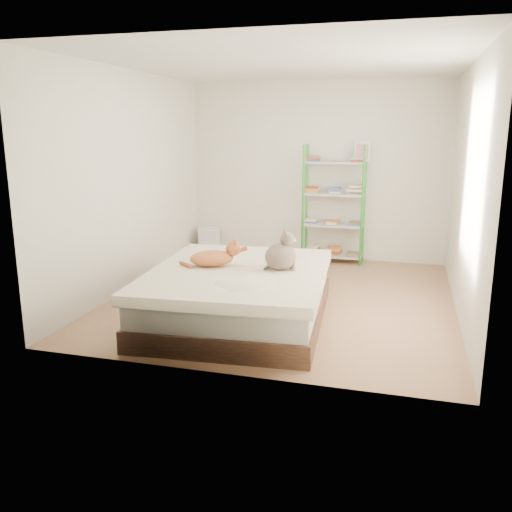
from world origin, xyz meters
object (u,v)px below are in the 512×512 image
(cardboard_box, at_px, (301,270))
(white_bin, at_px, (209,241))
(bed, at_px, (239,295))
(orange_cat, at_px, (212,256))
(shelf_unit, at_px, (334,208))
(grey_cat, at_px, (281,251))

(cardboard_box, relative_size, white_bin, 1.18)
(bed, bearing_deg, cardboard_box, 72.70)
(orange_cat, xyz_separation_m, shelf_unit, (0.88, 2.74, 0.15))
(grey_cat, relative_size, shelf_unit, 0.22)
(grey_cat, relative_size, cardboard_box, 0.76)
(grey_cat, distance_m, cardboard_box, 1.52)
(bed, distance_m, shelf_unit, 2.88)
(orange_cat, xyz_separation_m, grey_cat, (0.71, 0.05, 0.09))
(orange_cat, relative_size, white_bin, 1.23)
(orange_cat, distance_m, cardboard_box, 1.67)
(bed, relative_size, orange_cat, 4.30)
(grey_cat, xyz_separation_m, shelf_unit, (0.17, 2.69, 0.06))
(cardboard_box, bearing_deg, white_bin, 143.40)
(shelf_unit, height_order, cardboard_box, shelf_unit)
(orange_cat, distance_m, grey_cat, 0.72)
(bed, bearing_deg, grey_cat, 7.39)
(bed, distance_m, cardboard_box, 1.54)
(shelf_unit, relative_size, white_bin, 4.07)
(shelf_unit, bearing_deg, cardboard_box, -100.37)
(white_bin, bearing_deg, cardboard_box, -36.46)
(cardboard_box, bearing_deg, bed, -103.21)
(grey_cat, height_order, shelf_unit, shelf_unit)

